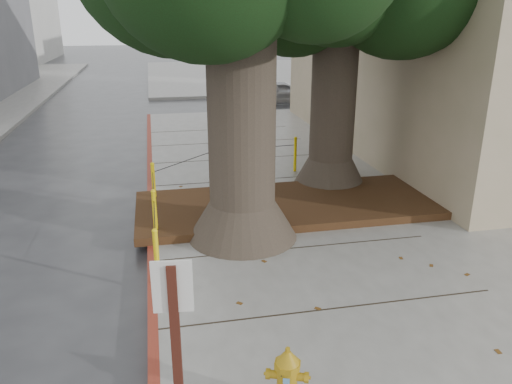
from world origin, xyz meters
TOP-DOWN VIEW (x-y plane):
  - ground at (0.00, 0.00)m, footprint 140.00×140.00m
  - sidewalk_far at (6.00, 30.00)m, footprint 16.00×20.00m
  - curb_red at (-2.00, 2.50)m, footprint 0.14×26.00m
  - planter_bed at (0.90, 3.90)m, footprint 6.40×2.60m
  - building_side_white at (16.00, 26.00)m, footprint 10.00×10.00m
  - bollard_ring at (-0.87, 4.38)m, footprint 3.79×5.39m
  - fire_hydrant at (-0.62, -1.70)m, footprint 0.40×0.40m
  - car_silver at (4.26, 17.64)m, footprint 3.36×1.44m
  - car_red at (9.78, 17.68)m, footprint 3.70×1.50m

SIDE VIEW (x-z plane):
  - ground at x=0.00m, z-range 0.00..0.00m
  - sidewalk_far at x=6.00m, z-range 0.00..0.15m
  - curb_red at x=-2.00m, z-range -0.01..0.15m
  - planter_bed at x=0.90m, z-range 0.15..0.31m
  - fire_hydrant at x=-0.62m, z-range 0.14..0.89m
  - car_silver at x=4.26m, z-range 0.00..1.13m
  - car_red at x=9.78m, z-range 0.00..1.19m
  - bollard_ring at x=-0.87m, z-range 0.19..1.14m
  - building_side_white at x=16.00m, z-range 0.00..9.00m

